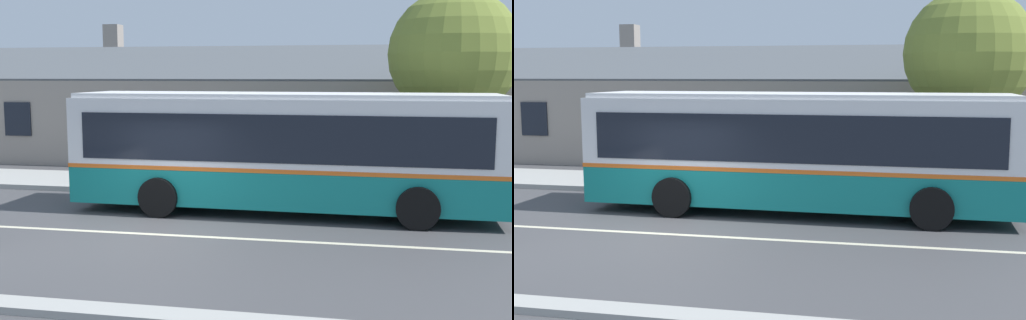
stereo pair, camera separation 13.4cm
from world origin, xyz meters
TOP-DOWN VIEW (x-y plane):
  - ground_plane at (0.00, 0.00)m, footprint 300.00×300.00m
  - sidewalk_far at (0.00, 6.00)m, footprint 60.00×3.00m
  - curb_near at (0.00, -4.75)m, footprint 60.00×0.50m
  - lane_divider_stripe at (0.00, 0.00)m, footprint 60.00×0.16m
  - community_building at (-0.13, 13.58)m, footprint 25.58×8.38m
  - transit_bus at (2.61, 2.90)m, footprint 10.85×2.90m
  - bench_by_building at (-3.19, 5.71)m, footprint 1.72×0.51m
  - bench_down_street at (0.48, 5.80)m, footprint 1.72×0.51m
  - street_tree_primary at (7.06, 6.81)m, footprint 3.84×3.84m

SIDE VIEW (x-z plane):
  - ground_plane at x=0.00m, z-range 0.00..0.00m
  - lane_divider_stripe at x=0.00m, z-range 0.00..0.01m
  - curb_near at x=0.00m, z-range 0.00..0.12m
  - sidewalk_far at x=0.00m, z-range 0.00..0.15m
  - bench_by_building at x=-3.19m, z-range 0.10..1.04m
  - bench_down_street at x=0.48m, z-range 0.10..1.04m
  - transit_bus at x=2.61m, z-range 0.12..3.18m
  - community_building at x=-0.13m, z-range -1.11..4.64m
  - street_tree_primary at x=7.06m, z-range 1.09..7.14m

